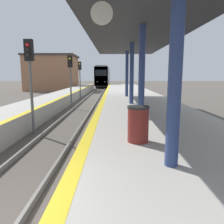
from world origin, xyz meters
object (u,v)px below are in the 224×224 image
object	(u,v)px
signal_near	(30,69)
signal_mid	(70,72)
signal_far	(80,73)
train	(103,77)
trash_bin	(138,124)

from	to	relation	value
signal_near	signal_mid	world-z (taller)	same
signal_near	signal_far	bearing A→B (deg)	90.52
signal_mid	signal_far	distance (m)	7.58
signal_far	signal_near	bearing A→B (deg)	-89.48
signal_mid	signal_far	xyz separation A→B (m)	(-0.41, 7.57, 0.00)
train	signal_mid	distance (m)	36.17
signal_mid	trash_bin	xyz separation A→B (m)	(3.95, -11.67, -1.50)
train	trash_bin	bearing A→B (deg)	-86.42
signal_far	trash_bin	world-z (taller)	signal_far
signal_near	trash_bin	bearing A→B (deg)	-44.20
train	trash_bin	xyz separation A→B (m)	(2.99, -47.83, -0.93)
trash_bin	train	bearing A→B (deg)	93.58
signal_mid	trash_bin	distance (m)	12.41
train	signal_near	distance (m)	43.74
trash_bin	signal_near	bearing A→B (deg)	135.80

